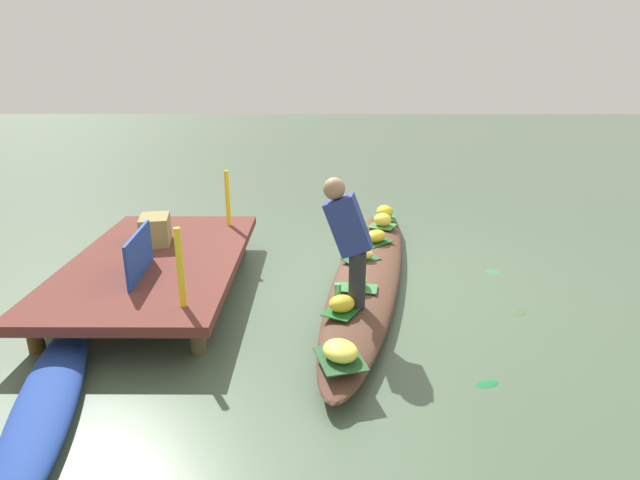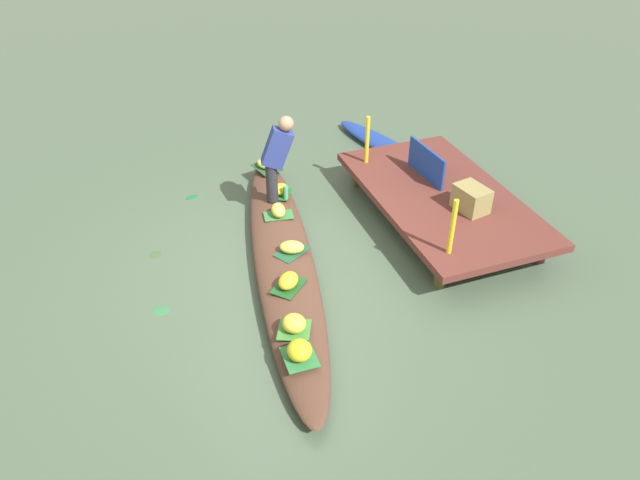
{
  "view_description": "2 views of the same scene",
  "coord_description": "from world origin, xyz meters",
  "px_view_note": "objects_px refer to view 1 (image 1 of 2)",
  "views": [
    {
      "loc": [
        -5.71,
        0.54,
        2.47
      ],
      "look_at": [
        0.12,
        0.57,
        0.47
      ],
      "focal_mm": 29.72,
      "sensor_mm": 36.0,
      "label": 1
    },
    {
      "loc": [
        5.62,
        -1.58,
        4.56
      ],
      "look_at": [
        0.07,
        0.46,
        0.35
      ],
      "focal_mm": 33.18,
      "sensor_mm": 36.0,
      "label": 2
    }
  ],
  "objects_px": {
    "banana_bunch_3": "(358,281)",
    "vendor_person": "(349,236)",
    "market_banner": "(139,254)",
    "banana_bunch_5": "(340,351)",
    "vendor_boat": "(369,271)",
    "banana_bunch_6": "(342,304)",
    "water_bottle": "(338,294)",
    "banana_bunch_1": "(361,253)",
    "banana_bunch_2": "(383,220)",
    "banana_bunch_4": "(385,212)",
    "produce_crate": "(155,230)",
    "banana_bunch_0": "(376,236)",
    "moored_boat": "(47,401)"
  },
  "relations": [
    {
      "from": "vendor_person",
      "to": "market_banner",
      "type": "bearing_deg",
      "value": 79.91
    },
    {
      "from": "moored_boat",
      "to": "market_banner",
      "type": "height_order",
      "value": "market_banner"
    },
    {
      "from": "banana_bunch_1",
      "to": "water_bottle",
      "type": "relative_size",
      "value": 1.39
    },
    {
      "from": "banana_bunch_1",
      "to": "vendor_person",
      "type": "height_order",
      "value": "vendor_person"
    },
    {
      "from": "banana_bunch_5",
      "to": "vendor_boat",
      "type": "bearing_deg",
      "value": -10.77
    },
    {
      "from": "vendor_boat",
      "to": "produce_crate",
      "type": "xyz_separation_m",
      "value": [
        0.18,
        2.5,
        0.45
      ]
    },
    {
      "from": "banana_bunch_2",
      "to": "banana_bunch_4",
      "type": "bearing_deg",
      "value": -10.33
    },
    {
      "from": "moored_boat",
      "to": "banana_bunch_2",
      "type": "bearing_deg",
      "value": -52.21
    },
    {
      "from": "banana_bunch_1",
      "to": "produce_crate",
      "type": "distance_m",
      "value": 2.42
    },
    {
      "from": "banana_bunch_3",
      "to": "banana_bunch_4",
      "type": "height_order",
      "value": "banana_bunch_4"
    },
    {
      "from": "moored_boat",
      "to": "banana_bunch_6",
      "type": "bearing_deg",
      "value": -77.92
    },
    {
      "from": "vendor_person",
      "to": "water_bottle",
      "type": "distance_m",
      "value": 0.6
    },
    {
      "from": "banana_bunch_1",
      "to": "vendor_person",
      "type": "distance_m",
      "value": 1.39
    },
    {
      "from": "banana_bunch_4",
      "to": "water_bottle",
      "type": "relative_size",
      "value": 1.23
    },
    {
      "from": "banana_bunch_3",
      "to": "vendor_person",
      "type": "height_order",
      "value": "vendor_person"
    },
    {
      "from": "water_bottle",
      "to": "banana_bunch_1",
      "type": "bearing_deg",
      "value": -14.03
    },
    {
      "from": "banana_bunch_2",
      "to": "banana_bunch_6",
      "type": "distance_m",
      "value": 2.73
    },
    {
      "from": "banana_bunch_1",
      "to": "market_banner",
      "type": "bearing_deg",
      "value": 110.77
    },
    {
      "from": "moored_boat",
      "to": "banana_bunch_3",
      "type": "xyz_separation_m",
      "value": [
        1.65,
        -2.39,
        0.26
      ]
    },
    {
      "from": "banana_bunch_0",
      "to": "produce_crate",
      "type": "xyz_separation_m",
      "value": [
        -0.49,
        2.64,
        0.24
      ]
    },
    {
      "from": "banana_bunch_4",
      "to": "banana_bunch_0",
      "type": "bearing_deg",
      "value": 168.05
    },
    {
      "from": "water_bottle",
      "to": "produce_crate",
      "type": "bearing_deg",
      "value": 57.96
    },
    {
      "from": "banana_bunch_4",
      "to": "banana_bunch_5",
      "type": "relative_size",
      "value": 0.85
    },
    {
      "from": "water_bottle",
      "to": "produce_crate",
      "type": "height_order",
      "value": "produce_crate"
    },
    {
      "from": "market_banner",
      "to": "banana_bunch_6",
      "type": "bearing_deg",
      "value": -107.49
    },
    {
      "from": "vendor_person",
      "to": "banana_bunch_0",
      "type": "bearing_deg",
      "value": -13.68
    },
    {
      "from": "banana_bunch_4",
      "to": "banana_bunch_5",
      "type": "xyz_separation_m",
      "value": [
        -3.85,
        0.77,
        -0.02
      ]
    },
    {
      "from": "vendor_person",
      "to": "market_banner",
      "type": "height_order",
      "value": "vendor_person"
    },
    {
      "from": "moored_boat",
      "to": "banana_bunch_0",
      "type": "bearing_deg",
      "value": -56.27
    },
    {
      "from": "banana_bunch_0",
      "to": "banana_bunch_3",
      "type": "relative_size",
      "value": 1.05
    },
    {
      "from": "vendor_person",
      "to": "produce_crate",
      "type": "height_order",
      "value": "vendor_person"
    },
    {
      "from": "banana_bunch_1",
      "to": "moored_boat",
      "type": "bearing_deg",
      "value": 135.18
    },
    {
      "from": "banana_bunch_2",
      "to": "banana_bunch_4",
      "type": "height_order",
      "value": "banana_bunch_4"
    },
    {
      "from": "banana_bunch_4",
      "to": "banana_bunch_6",
      "type": "distance_m",
      "value": 3.12
    },
    {
      "from": "banana_bunch_3",
      "to": "vendor_person",
      "type": "relative_size",
      "value": 0.23
    },
    {
      "from": "banana_bunch_3",
      "to": "market_banner",
      "type": "relative_size",
      "value": 0.32
    },
    {
      "from": "banana_bunch_2",
      "to": "market_banner",
      "type": "height_order",
      "value": "market_banner"
    },
    {
      "from": "banana_bunch_3",
      "to": "banana_bunch_5",
      "type": "distance_m",
      "value": 1.36
    },
    {
      "from": "vendor_boat",
      "to": "banana_bunch_1",
      "type": "distance_m",
      "value": 0.23
    },
    {
      "from": "banana_bunch_1",
      "to": "market_banner",
      "type": "distance_m",
      "value": 2.44
    },
    {
      "from": "banana_bunch_2",
      "to": "banana_bunch_3",
      "type": "distance_m",
      "value": 2.18
    },
    {
      "from": "banana_bunch_6",
      "to": "produce_crate",
      "type": "distance_m",
      "value": 2.6
    },
    {
      "from": "vendor_boat",
      "to": "market_banner",
      "type": "height_order",
      "value": "market_banner"
    },
    {
      "from": "banana_bunch_1",
      "to": "vendor_boat",
      "type": "bearing_deg",
      "value": -125.2
    },
    {
      "from": "banana_bunch_5",
      "to": "vendor_person",
      "type": "distance_m",
      "value": 1.14
    },
    {
      "from": "banana_bunch_6",
      "to": "water_bottle",
      "type": "bearing_deg",
      "value": 12.62
    },
    {
      "from": "moored_boat",
      "to": "banana_bunch_4",
      "type": "xyz_separation_m",
      "value": [
        4.17,
        -2.94,
        0.27
      ]
    },
    {
      "from": "banana_bunch_4",
      "to": "water_bottle",
      "type": "distance_m",
      "value": 2.98
    },
    {
      "from": "banana_bunch_3",
      "to": "market_banner",
      "type": "height_order",
      "value": "market_banner"
    },
    {
      "from": "banana_bunch_6",
      "to": "vendor_person",
      "type": "relative_size",
      "value": 0.2
    }
  ]
}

